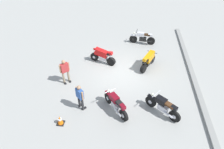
% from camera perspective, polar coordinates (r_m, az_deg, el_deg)
% --- Properties ---
extents(ground_plane, '(40.00, 40.00, 0.00)m').
position_cam_1_polar(ground_plane, '(13.24, 2.92, 0.79)').
color(ground_plane, '#9E9E99').
extents(curb_edge, '(14.00, 0.30, 0.15)m').
position_cam_1_polar(curb_edge, '(13.79, 22.35, -0.38)').
color(curb_edge, gray).
rests_on(curb_edge, ground).
extents(motorcycle_maroon_cruiser, '(1.69, 1.43, 1.09)m').
position_cam_1_polar(motorcycle_maroon_cruiser, '(10.32, 1.11, -8.46)').
color(motorcycle_maroon_cruiser, black).
rests_on(motorcycle_maroon_cruiser, ground).
extents(motorcycle_red_sportbike, '(0.94, 1.90, 1.14)m').
position_cam_1_polar(motorcycle_red_sportbike, '(13.81, -2.79, 5.53)').
color(motorcycle_red_sportbike, black).
rests_on(motorcycle_red_sportbike, ground).
extents(motorcycle_silver_cruiser, '(0.71, 2.09, 1.09)m').
position_cam_1_polar(motorcycle_silver_cruiser, '(16.41, 8.79, 10.44)').
color(motorcycle_silver_cruiser, black).
rests_on(motorcycle_silver_cruiser, ground).
extents(motorcycle_black_cruiser, '(1.39, 1.72, 1.09)m').
position_cam_1_polar(motorcycle_black_cruiser, '(10.53, 14.51, -8.85)').
color(motorcycle_black_cruiser, black).
rests_on(motorcycle_black_cruiser, ground).
extents(motorcycle_orange_sportbike, '(1.82, 1.09, 1.14)m').
position_cam_1_polar(motorcycle_orange_sportbike, '(13.55, 10.54, 4.18)').
color(motorcycle_orange_sportbike, black).
rests_on(motorcycle_orange_sportbike, ground).
extents(person_in_red_shirt, '(0.53, 0.55, 1.64)m').
position_cam_1_polar(person_in_red_shirt, '(12.16, -13.49, 1.25)').
color(person_in_red_shirt, gray).
rests_on(person_in_red_shirt, ground).
extents(person_in_blue_shirt, '(0.52, 0.54, 1.57)m').
position_cam_1_polar(person_in_blue_shirt, '(10.33, -9.26, -6.17)').
color(person_in_blue_shirt, '#262628').
rests_on(person_in_blue_shirt, ground).
extents(traffic_cone, '(0.36, 0.36, 0.53)m').
position_cam_1_polar(traffic_cone, '(10.28, -14.85, -12.63)').
color(traffic_cone, black).
rests_on(traffic_cone, ground).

